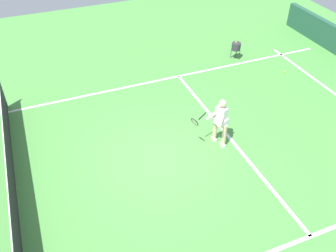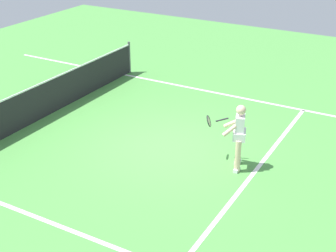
% 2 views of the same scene
% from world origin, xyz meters
% --- Properties ---
extents(ground_plane, '(24.84, 24.84, 0.00)m').
position_xyz_m(ground_plane, '(0.00, 0.00, 0.00)').
color(ground_plane, '#4C9342').
extents(service_line_marking, '(7.72, 0.10, 0.01)m').
position_xyz_m(service_line_marking, '(0.00, -2.36, 0.00)').
color(service_line_marking, white).
rests_on(service_line_marking, ground).
extents(sideline_left_marking, '(0.10, 17.10, 0.01)m').
position_xyz_m(sideline_left_marking, '(-3.86, 0.00, 0.00)').
color(sideline_left_marking, white).
rests_on(sideline_left_marking, ground).
extents(sideline_right_marking, '(0.10, 17.10, 0.01)m').
position_xyz_m(sideline_right_marking, '(3.86, 0.00, 0.00)').
color(sideline_right_marking, white).
rests_on(sideline_right_marking, ground).
extents(court_net, '(8.40, 0.08, 1.10)m').
position_xyz_m(court_net, '(0.00, 3.86, 0.51)').
color(court_net, '#4C4C51').
rests_on(court_net, ground).
extents(tennis_player, '(0.66, 1.09, 1.55)m').
position_xyz_m(tennis_player, '(-0.14, -1.90, 0.85)').
color(tennis_player, beige).
rests_on(tennis_player, ground).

